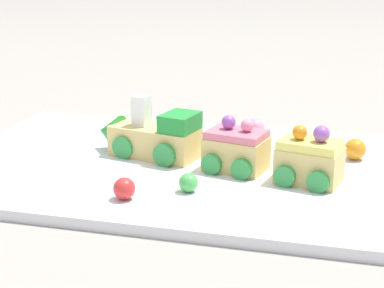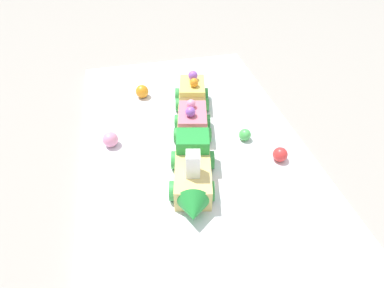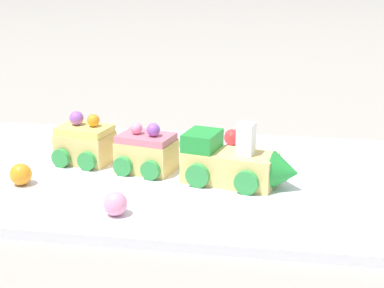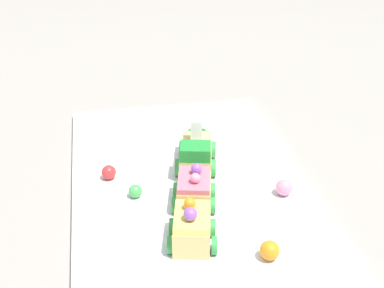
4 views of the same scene
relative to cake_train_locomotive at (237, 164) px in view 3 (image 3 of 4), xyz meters
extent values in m
plane|color=gray|center=(-0.08, 0.02, -0.04)|extent=(10.00, 10.00, 0.00)
cube|color=white|center=(-0.08, 0.02, -0.03)|extent=(0.62, 0.37, 0.01)
cube|color=#E5C675|center=(-0.01, 0.00, -0.01)|extent=(0.12, 0.07, 0.04)
cube|color=green|center=(-0.04, 0.01, 0.02)|extent=(0.05, 0.05, 0.02)
cone|color=green|center=(0.06, -0.01, 0.00)|extent=(0.04, 0.05, 0.05)
cube|color=white|center=(0.01, 0.00, 0.02)|extent=(0.02, 0.02, 0.02)
cube|color=white|center=(0.01, 0.00, 0.04)|extent=(0.02, 0.02, 0.02)
cylinder|color=green|center=(0.01, -0.03, -0.01)|extent=(0.03, 0.01, 0.03)
cylinder|color=green|center=(0.03, 0.02, -0.01)|extent=(0.03, 0.01, 0.03)
cylinder|color=green|center=(-0.04, -0.02, -0.01)|extent=(0.03, 0.01, 0.03)
cylinder|color=green|center=(-0.03, 0.04, -0.01)|extent=(0.03, 0.01, 0.03)
cube|color=#E5C675|center=(-0.12, 0.03, 0.00)|extent=(0.08, 0.06, 0.04)
cube|color=#E57084|center=(-0.12, 0.03, 0.02)|extent=(0.07, 0.06, 0.01)
sphere|color=pink|center=(-0.13, 0.03, 0.03)|extent=(0.02, 0.02, 0.01)
sphere|color=#9956C6|center=(-0.11, 0.02, 0.03)|extent=(0.02, 0.02, 0.02)
cylinder|color=green|center=(-0.10, -0.01, -0.01)|extent=(0.02, 0.01, 0.02)
cylinder|color=green|center=(-0.09, 0.05, -0.01)|extent=(0.02, 0.01, 0.02)
cylinder|color=green|center=(-0.14, 0.00, -0.01)|extent=(0.02, 0.01, 0.02)
cylinder|color=green|center=(-0.13, 0.06, -0.01)|extent=(0.02, 0.01, 0.02)
cube|color=#E5C675|center=(-0.20, 0.05, 0.00)|extent=(0.08, 0.06, 0.04)
cube|color=#EFE066|center=(-0.20, 0.05, 0.02)|extent=(0.07, 0.06, 0.01)
sphere|color=#9956C6|center=(-0.21, 0.05, 0.03)|extent=(0.02, 0.02, 0.02)
sphere|color=orange|center=(-0.19, 0.05, 0.03)|extent=(0.02, 0.02, 0.02)
cylinder|color=green|center=(-0.19, 0.01, -0.01)|extent=(0.02, 0.01, 0.02)
cylinder|color=green|center=(-0.18, 0.07, -0.01)|extent=(0.02, 0.01, 0.02)
cylinder|color=green|center=(-0.23, 0.02, -0.01)|extent=(0.02, 0.01, 0.02)
cylinder|color=green|center=(-0.21, 0.08, -0.01)|extent=(0.02, 0.01, 0.02)
sphere|color=orange|center=(-0.25, -0.05, -0.01)|extent=(0.03, 0.03, 0.03)
sphere|color=red|center=(-0.02, 0.15, -0.01)|extent=(0.02, 0.02, 0.02)
sphere|color=pink|center=(-0.12, -0.11, -0.01)|extent=(0.03, 0.03, 0.03)
sphere|color=#4CBC56|center=(-0.08, 0.11, -0.01)|extent=(0.02, 0.02, 0.02)
camera|label=1|loc=(-0.25, 0.72, 0.23)|focal=60.00mm
camera|label=2|loc=(0.27, -0.06, 0.32)|focal=28.00mm
camera|label=3|loc=(0.07, -0.71, 0.25)|focal=60.00mm
camera|label=4|loc=(-0.75, 0.15, 0.44)|focal=50.00mm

